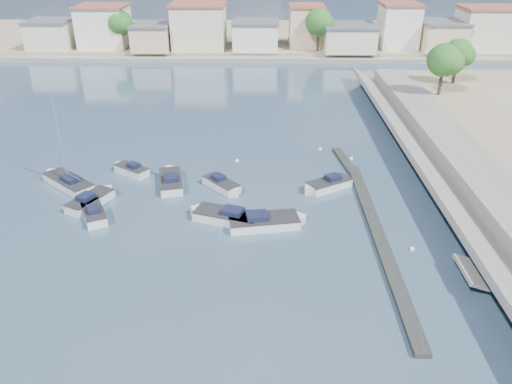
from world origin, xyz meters
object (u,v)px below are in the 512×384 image
motorboat_d (327,185)px  motorboat_f (130,170)px  motorboat_c (224,216)px  motorboat_b (92,200)px  motorboat_g (223,186)px  motorboat_h (268,222)px  motorboat_e (171,180)px  sailboat (67,182)px  motorboat_a (93,213)px

motorboat_d → motorboat_f: (-19.53, 3.15, 0.00)m
motorboat_c → motorboat_b: bearing=167.5°
motorboat_c → motorboat_g: same height
motorboat_d → motorboat_g: size_ratio=1.15×
motorboat_g → motorboat_d: bearing=1.3°
motorboat_c → motorboat_h: 3.83m
motorboat_e → sailboat: (-9.95, -0.52, 0.03)m
motorboat_f → motorboat_g: (9.64, -3.37, 0.00)m
motorboat_b → sailboat: sailboat is taller
motorboat_h → motorboat_b: bearing=167.3°
motorboat_b → motorboat_g: 11.93m
motorboat_e → motorboat_g: same height
motorboat_a → motorboat_g: bearing=26.2°
motorboat_b → motorboat_h: same height
motorboat_g → motorboat_h: (4.23, -6.64, -0.00)m
motorboat_b → motorboat_a: bearing=-71.1°
motorboat_b → motorboat_h: size_ratio=0.75×
motorboat_d → motorboat_h: same height
motorboat_d → motorboat_f: same height
motorboat_a → sailboat: 7.25m
motorboat_a → motorboat_g: (10.77, 5.30, 0.00)m
motorboat_c → motorboat_a: bearing=177.7°
motorboat_b → motorboat_f: (1.88, 6.45, 0.00)m
motorboat_h → motorboat_f: bearing=144.2°
motorboat_a → motorboat_g: 12.00m
motorboat_a → motorboat_c: 11.28m
motorboat_g → motorboat_c: bearing=-85.0°
motorboat_h → sailboat: (-19.34, 7.16, 0.03)m
motorboat_b → motorboat_g: same height
motorboat_h → sailboat: bearing=159.7°
motorboat_e → motorboat_c: bearing=-50.2°
motorboat_c → motorboat_e: (-5.66, 6.79, -0.00)m
motorboat_a → motorboat_e: (5.61, 6.34, -0.00)m
motorboat_c → motorboat_h: bearing=-13.4°
motorboat_d → motorboat_e: 15.07m
motorboat_a → motorboat_e: same height
motorboat_c → sailboat: (-15.61, 6.27, 0.03)m
motorboat_a → motorboat_h: (15.00, -1.34, -0.00)m
motorboat_e → motorboat_f: size_ratio=1.48×
motorboat_a → motorboat_h: size_ratio=0.69×
motorboat_h → motorboat_d: bearing=50.5°
motorboat_a → motorboat_f: size_ratio=1.16×
motorboat_a → motorboat_d: same height
motorboat_c → motorboat_f: (-10.15, 9.12, -0.00)m
motorboat_b → motorboat_h: (15.76, -3.56, 0.00)m
motorboat_d → sailboat: sailboat is taller
motorboat_c → motorboat_f: size_ratio=1.59×
sailboat → motorboat_b: bearing=-45.2°
motorboat_c → motorboat_e: bearing=129.8°
motorboat_c → motorboat_d: (9.38, 5.97, -0.00)m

